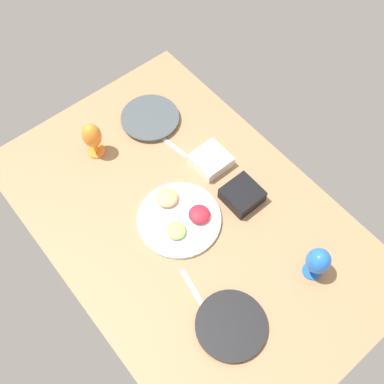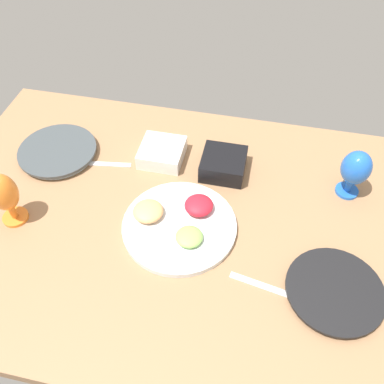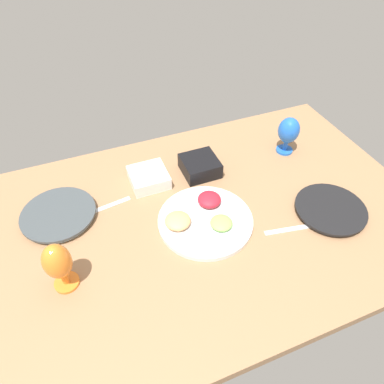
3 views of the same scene
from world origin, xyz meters
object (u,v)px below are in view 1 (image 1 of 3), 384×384
Objects in this scene: dinner_plate_left at (231,326)px; square_bowl_black at (242,195)px; square_bowl_white at (211,160)px; fruit_platter at (180,217)px; dinner_plate_right at (150,118)px; hurricane_glass_orange at (92,137)px; hurricane_glass_blue at (318,262)px.

square_bowl_black reaches higher than dinner_plate_left.
square_bowl_white is at bearing -34.92° from dinner_plate_left.
square_bowl_black is (35.76, -38.17, 2.41)cm from dinner_plate_left.
fruit_platter reaches higher than dinner_plate_left.
dinner_plate_right is 30.19cm from hurricane_glass_orange.
dinner_plate_left is 1.55× the size of hurricane_glass_blue.
square_bowl_white is 1.01× the size of square_bowl_black.
fruit_platter is 1.86× the size of hurricane_glass_orange.
hurricane_glass_blue is 102.87cm from hurricane_glass_orange.
dinner_plate_left is 94.20cm from hurricane_glass_orange.
dinner_plate_right reaches higher than dinner_plate_left.
dinner_plate_right is at bearing 4.21° from square_bowl_black.
hurricane_glass_blue reaches higher than dinner_plate_right.
fruit_platter is at bearing 156.07° from dinner_plate_right.
hurricane_glass_orange is 66.85cm from square_bowl_black.
square_bowl_white is at bearing -65.66° from fruit_platter.
hurricane_glass_blue is at bearing -178.01° from dinner_plate_right.
dinner_plate_right is 1.60× the size of hurricane_glass_blue.
hurricane_glass_orange is 50.83cm from square_bowl_white.
hurricane_glass_blue is at bearing -161.90° from hurricane_glass_orange.
fruit_platter is at bearing -15.95° from dinner_plate_left.
square_bowl_black reaches higher than fruit_platter.
hurricane_glass_orange is (97.77, 31.96, 0.70)cm from hurricane_glass_blue.
hurricane_glass_blue reaches higher than square_bowl_white.
dinner_plate_right is 1.46× the size of hurricane_glass_orange.
square_bowl_black is (-56.77, -4.18, 2.25)cm from dinner_plate_right.
fruit_platter is at bearing 70.42° from square_bowl_black.
dinner_plate_right is 1.88× the size of square_bowl_black.
square_bowl_white is (12.21, -26.98, 1.39)cm from fruit_platter.
fruit_platter is at bearing -171.35° from hurricane_glass_orange.
square_bowl_black is at bearing -150.43° from hurricane_glass_orange.
hurricane_glass_orange reaches higher than square_bowl_black.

